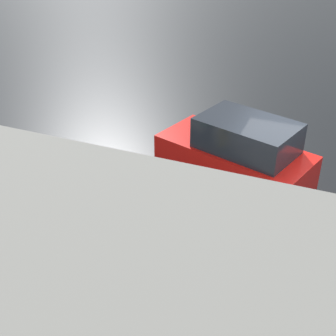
# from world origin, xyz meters

# --- Properties ---
(ground_plane) EXTENTS (60.00, 60.00, 0.00)m
(ground_plane) POSITION_xyz_m (0.00, 0.00, 0.00)
(ground_plane) COLOR black
(kerb_strip) EXTENTS (24.00, 3.20, 0.04)m
(kerb_strip) POSITION_xyz_m (0.00, 4.20, 0.02)
(kerb_strip) COLOR gray
(kerb_strip) RESTS_ON ground
(moving_hatchback) EXTENTS (4.23, 2.76, 2.06)m
(moving_hatchback) POSITION_xyz_m (1.27, -0.16, 1.03)
(moving_hatchback) COLOR red
(moving_hatchback) RESTS_ON ground
(fire_hydrant) EXTENTS (0.42, 0.31, 0.80)m
(fire_hydrant) POSITION_xyz_m (3.66, 2.49, 0.40)
(fire_hydrant) COLOR gold
(fire_hydrant) RESTS_ON ground
(pedestrian) EXTENTS (0.27, 0.57, 1.22)m
(pedestrian) POSITION_xyz_m (4.46, 2.56, 0.68)
(pedestrian) COLOR #1E8C4C
(pedestrian) RESTS_ON ground
(sign_post) EXTENTS (0.07, 0.44, 2.40)m
(sign_post) POSITION_xyz_m (3.87, 3.92, 1.58)
(sign_post) COLOR #4C4C51
(sign_post) RESTS_ON ground
(puddle_patch) EXTENTS (3.38, 3.38, 0.01)m
(puddle_patch) POSITION_xyz_m (0.87, -0.19, 0.00)
(puddle_patch) COLOR black
(puddle_patch) RESTS_ON ground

